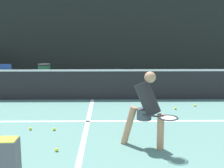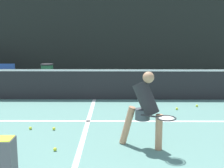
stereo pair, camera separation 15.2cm
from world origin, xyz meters
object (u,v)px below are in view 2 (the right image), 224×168
parked_car (131,62)px  ball_hopper (5,161)px  player_practicing (145,107)px  trash_bin (47,76)px

parked_car → ball_hopper: bearing=-101.9°
ball_hopper → parked_car: parked_car is taller
player_practicing → ball_hopper: player_practicing is taller
player_practicing → parked_car: player_practicing is taller
player_practicing → parked_car: size_ratio=0.37×
player_practicing → ball_hopper: (-2.09, -1.48, -0.41)m
trash_bin → parked_car: size_ratio=0.23×
player_practicing → parked_car: bearing=113.3°
player_practicing → ball_hopper: bearing=-119.9°
player_practicing → ball_hopper: 2.59m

